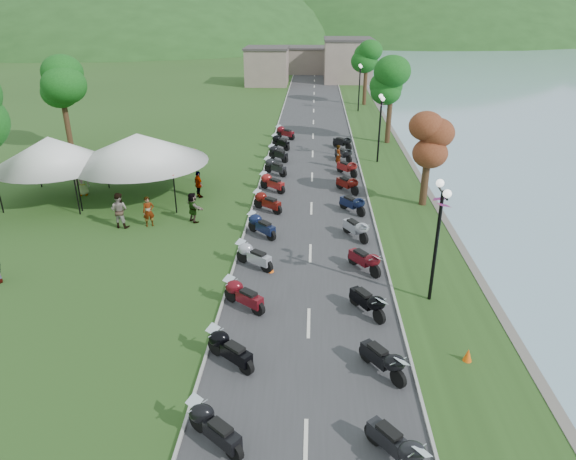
{
  "coord_description": "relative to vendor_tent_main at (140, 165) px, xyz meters",
  "views": [
    {
      "loc": [
        0.04,
        -0.62,
        11.37
      ],
      "look_at": [
        -1.09,
        21.88,
        1.3
      ],
      "focal_mm": 32.0,
      "sensor_mm": 36.0,
      "label": 1
    }
  ],
  "objects": [
    {
      "name": "road",
      "position": [
        10.74,
        10.2,
        -1.99
      ],
      "size": [
        7.0,
        120.0,
        0.02
      ],
      "primitive_type": "cube",
      "color": "#39393B",
      "rests_on": "ground"
    },
    {
      "name": "hills_backdrop",
      "position": [
        10.74,
        170.2,
        -2.0
      ],
      "size": [
        360.0,
        120.0,
        76.0
      ],
      "primitive_type": null,
      "color": "#285621",
      "rests_on": "ground"
    },
    {
      "name": "far_building",
      "position": [
        8.74,
        55.2,
        0.5
      ],
      "size": [
        18.0,
        16.0,
        5.0
      ],
      "primitive_type": "cube",
      "color": "gray",
      "rests_on": "ground"
    },
    {
      "name": "moto_row_left",
      "position": [
        8.16,
        -7.62,
        -1.45
      ],
      "size": [
        2.6,
        47.86,
        1.1
      ],
      "primitive_type": null,
      "color": "#331411",
      "rests_on": "ground"
    },
    {
      "name": "moto_row_right",
      "position": [
        13.12,
        -7.66,
        -1.45
      ],
      "size": [
        2.6,
        41.61,
        1.1
      ],
      "primitive_type": null,
      "color": "#331411",
      "rests_on": "ground"
    },
    {
      "name": "vendor_tent_main",
      "position": [
        0.0,
        0.0,
        0.0
      ],
      "size": [
        5.66,
        5.66,
        4.0
      ],
      "primitive_type": null,
      "color": "white",
      "rests_on": "ground"
    },
    {
      "name": "vendor_tent_side",
      "position": [
        -5.04,
        -1.07,
        0.0
      ],
      "size": [
        4.6,
        4.6,
        4.0
      ],
      "primitive_type": null,
      "color": "white",
      "rests_on": "ground"
    },
    {
      "name": "tree_lakeside",
      "position": [
        17.51,
        -0.79,
        1.2
      ],
      "size": [
        2.31,
        2.31,
        6.41
      ],
      "primitive_type": null,
      "color": "#18631A",
      "rests_on": "ground"
    },
    {
      "name": "pedestrian_a",
      "position": [
        1.85,
        -4.83,
        -2.0
      ],
      "size": [
        0.75,
        0.66,
        1.7
      ],
      "primitive_type": "imported",
      "rotation": [
        0.0,
        0.0,
        0.39
      ],
      "color": "slate",
      "rests_on": "ground"
    },
    {
      "name": "pedestrian_b",
      "position": [
        0.31,
        -5.05,
        -2.0
      ],
      "size": [
        1.04,
        0.68,
        1.98
      ],
      "primitive_type": "imported",
      "rotation": [
        0.0,
        0.0,
        2.98
      ],
      "color": "slate",
      "rests_on": "ground"
    }
  ]
}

